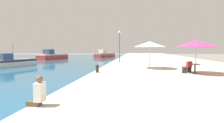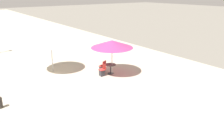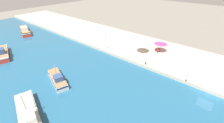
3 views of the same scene
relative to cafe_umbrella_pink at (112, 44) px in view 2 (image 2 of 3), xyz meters
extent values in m
cube|color=#BCB29E|center=(-0.21, 24.23, -2.70)|extent=(16.00, 90.00, 0.75)
cylinder|color=#B7B7B7|center=(0.00, 0.00, -1.22)|extent=(0.06, 0.06, 2.21)
cone|color=#E5387A|center=(0.00, 0.00, 0.00)|extent=(3.04, 3.04, 0.53)
cylinder|color=#B7B7B7|center=(-3.27, 3.26, -1.19)|extent=(0.06, 0.06, 2.26)
cone|color=white|center=(-3.27, 3.26, 0.06)|extent=(3.09, 3.09, 0.54)
cylinder|color=#333338|center=(-0.02, 0.15, -2.31)|extent=(0.44, 0.44, 0.04)
cylinder|color=#333338|center=(-0.02, 0.15, -1.98)|extent=(0.08, 0.08, 0.70)
cylinder|color=#4C4742|center=(-0.02, 0.15, -1.61)|extent=(0.80, 0.80, 0.04)
cube|color=#2D2D33|center=(-0.29, 0.85, -2.10)|extent=(0.44, 0.44, 0.45)
cube|color=red|center=(-0.29, 0.85, -1.85)|extent=(0.52, 0.52, 0.06)
cube|color=red|center=(-0.22, 0.66, -1.62)|extent=(0.39, 0.20, 0.40)
cube|color=#2D2D33|center=(-0.77, 0.19, -2.10)|extent=(0.36, 0.36, 0.45)
cube|color=red|center=(-0.77, 0.19, -1.85)|extent=(0.42, 0.42, 0.06)
cube|color=red|center=(-0.57, 0.18, -1.62)|extent=(0.08, 0.40, 0.40)
cylinder|color=#2D2823|center=(-7.72, -0.37, -2.10)|extent=(0.24, 0.24, 0.45)
camera|label=1|loc=(-4.68, -14.21, -0.43)|focal=28.00mm
camera|label=2|loc=(-9.18, -12.19, 3.63)|focal=35.00mm
camera|label=3|loc=(-33.37, -12.55, 14.21)|focal=24.00mm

